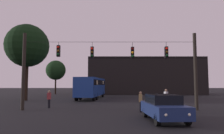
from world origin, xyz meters
TOP-DOWN VIEW (x-y plane):
  - ground_plane at (0.00, 24.50)m, footprint 168.00×168.00m
  - overhead_signal_span at (0.07, 12.64)m, footprint 14.56×0.44m
  - city_bus at (-2.78, 25.84)m, footprint 3.49×11.18m
  - car_near_right at (3.21, 7.74)m, footprint 2.09×4.43m
  - pedestrian_crossing_left at (-5.41, 14.11)m, footprint 0.28×0.38m
  - pedestrian_crossing_center at (2.38, 11.46)m, footprint 0.31×0.40m
  - pedestrian_crossing_right at (5.02, 14.09)m, footprint 0.32×0.41m
  - corner_building at (7.25, 41.14)m, footprint 23.52×10.31m
  - tree_left_silhouette at (-11.11, 22.83)m, footprint 5.70×5.70m
  - tree_behind_building at (-11.70, 39.35)m, footprint 4.13×4.13m

SIDE VIEW (x-z plane):
  - ground_plane at x=0.00m, z-range 0.00..0.00m
  - car_near_right at x=3.21m, z-range 0.04..1.56m
  - pedestrian_crossing_center at x=2.38m, z-range 0.09..1.67m
  - pedestrian_crossing_left at x=-5.41m, z-range 0.09..1.67m
  - pedestrian_crossing_right at x=5.02m, z-range 0.11..1.80m
  - city_bus at x=-2.78m, z-range 0.37..3.37m
  - overhead_signal_span at x=0.07m, z-range 0.48..6.88m
  - corner_building at x=7.25m, z-range 0.00..7.56m
  - tree_behind_building at x=-11.70m, z-range 1.48..8.61m
  - tree_left_silhouette at x=-11.11m, z-range 2.17..12.26m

